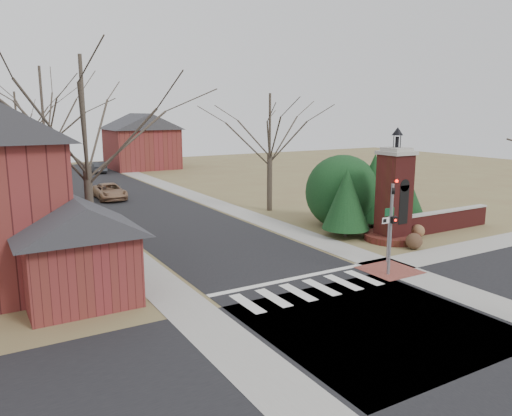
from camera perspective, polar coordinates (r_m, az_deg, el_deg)
ground at (r=20.67m, az=7.49°, el=-9.95°), size 120.00×120.00×0.00m
main_street at (r=39.72m, az=-12.35°, el=0.14°), size 8.00×70.00×0.01m
cross_street at (r=18.59m, az=13.30°, el=-12.64°), size 120.00×8.00×0.01m
crosswalk_zone at (r=21.26m, az=6.15°, el=-9.28°), size 8.00×2.20×0.02m
stop_bar at (r=22.41m, az=3.84°, el=-8.16°), size 8.00×0.35×0.02m
sidewalk_right_main at (r=41.58m, az=-5.54°, el=0.84°), size 2.00×60.00×0.02m
sidewalk_left at (r=38.47m, az=-19.72°, el=-0.61°), size 2.00×60.00×0.02m
curb_apron at (r=24.42m, az=15.02°, el=-6.88°), size 2.40×2.40×0.02m
traffic_signal_pole at (r=23.13m, az=15.22°, el=-1.28°), size 0.28×0.41×4.50m
sign_post at (r=25.13m, az=14.92°, el=-1.78°), size 0.90×0.07×2.75m
brick_gate_monument at (r=29.54m, az=15.47°, el=0.51°), size 3.20×3.20×6.47m
brick_garden_wall at (r=33.17m, az=20.77°, el=-1.33°), size 7.50×0.50×1.30m
garage_left at (r=20.59m, az=-19.82°, el=-4.08°), size 4.80×4.80×4.29m
house_distant_right at (r=66.32m, az=-12.99°, el=7.61°), size 8.80×8.80×7.30m
evergreen_near at (r=29.73m, az=10.29°, el=1.07°), size 2.80×2.80×4.10m
evergreen_mid at (r=32.76m, az=13.34°, el=2.40°), size 3.40×3.40×4.70m
evergreen_far at (r=33.59m, az=16.93°, el=1.22°), size 2.40×2.40×3.30m
evergreen_mass at (r=32.74m, az=9.85°, el=2.18°), size 4.80×4.80×4.80m
bare_tree_0 at (r=24.65m, az=-19.18°, el=11.21°), size 8.05×8.05×11.15m
bare_tree_1 at (r=37.47m, az=-23.29°, el=11.21°), size 8.40×8.40×11.64m
bare_tree_2 at (r=50.34m, az=-25.74°, el=9.62°), size 7.35×7.35×10.19m
bare_tree_3 at (r=36.73m, az=1.60°, el=10.02°), size 7.00×7.00×9.70m
pickup_truck at (r=43.80m, az=-16.38°, el=1.83°), size 2.35×4.84×1.33m
distant_car at (r=62.93m, az=-17.59°, el=4.47°), size 1.65×4.15×1.34m
dry_shrub_left at (r=28.30m, az=17.61°, el=-3.63°), size 0.89×0.89×0.89m
dry_shrub_right at (r=30.85m, az=18.00°, el=-2.54°), size 0.80×0.80×0.80m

